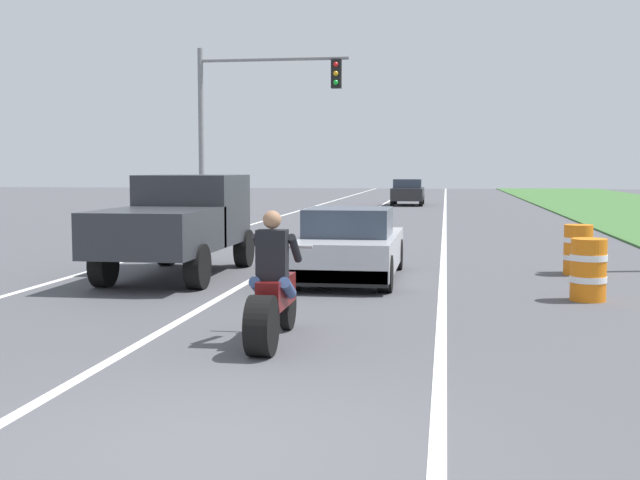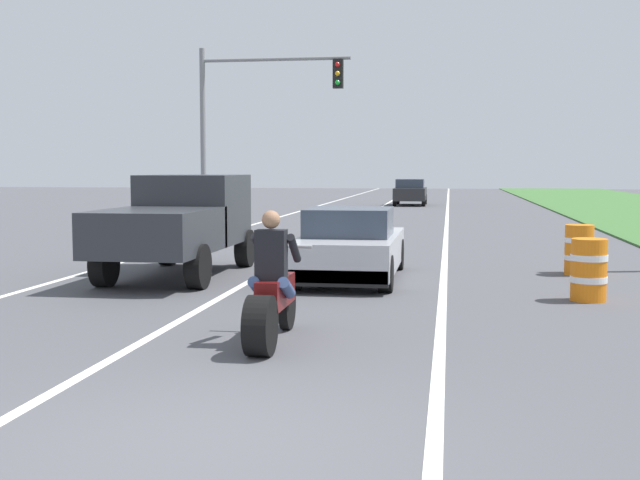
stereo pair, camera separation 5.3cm
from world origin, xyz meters
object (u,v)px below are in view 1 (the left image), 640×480
at_px(motorcycle_with_rider, 272,296).
at_px(traffic_light_mast_near, 247,109).
at_px(sports_car_silver, 349,247).
at_px(construction_barrel_nearest, 588,269).
at_px(pickup_truck_left_lane_dark_grey, 179,220).
at_px(construction_barrel_mid, 578,250).
at_px(distant_car_far_ahead, 408,192).

xyz_separation_m(motorcycle_with_rider, traffic_light_mast_near, (-4.38, 16.60, 3.43)).
bearing_deg(sports_car_silver, construction_barrel_nearest, -25.44).
bearing_deg(sports_car_silver, pickup_truck_left_lane_dark_grey, -178.95).
xyz_separation_m(sports_car_silver, construction_barrel_nearest, (4.08, -1.94, -0.13)).
bearing_deg(construction_barrel_mid, construction_barrel_nearest, -95.98).
xyz_separation_m(sports_car_silver, traffic_light_mast_near, (-4.61, 10.66, 3.39)).
distance_m(pickup_truck_left_lane_dark_grey, distant_car_far_ahead, 31.88).
height_order(pickup_truck_left_lane_dark_grey, construction_barrel_mid, pickup_truck_left_lane_dark_grey).
height_order(sports_car_silver, construction_barrel_mid, sports_car_silver).
distance_m(construction_barrel_nearest, distant_car_far_ahead, 33.90).
distance_m(motorcycle_with_rider, construction_barrel_mid, 8.66).
relative_size(sports_car_silver, traffic_light_mast_near, 0.72).
distance_m(motorcycle_with_rider, sports_car_silver, 5.94).
bearing_deg(traffic_light_mast_near, construction_barrel_nearest, -55.44).
height_order(sports_car_silver, traffic_light_mast_near, traffic_light_mast_near).
xyz_separation_m(sports_car_silver, construction_barrel_mid, (4.42, 1.37, -0.13)).
distance_m(sports_car_silver, construction_barrel_mid, 4.63).
relative_size(pickup_truck_left_lane_dark_grey, construction_barrel_mid, 4.80).
bearing_deg(motorcycle_with_rider, distant_car_far_ahead, 90.19).
height_order(sports_car_silver, construction_barrel_nearest, sports_car_silver).
xyz_separation_m(traffic_light_mast_near, construction_barrel_nearest, (8.68, -12.60, -3.52)).
bearing_deg(construction_barrel_mid, sports_car_silver, -162.79).
bearing_deg(motorcycle_with_rider, construction_barrel_mid, 57.50).
xyz_separation_m(motorcycle_with_rider, sports_car_silver, (0.23, 5.93, 0.04)).
bearing_deg(construction_barrel_nearest, construction_barrel_mid, 84.02).
bearing_deg(construction_barrel_nearest, traffic_light_mast_near, 124.56).
bearing_deg(sports_car_silver, distant_car_far_ahead, 90.64).
distance_m(motorcycle_with_rider, construction_barrel_nearest, 5.87).
height_order(pickup_truck_left_lane_dark_grey, distant_car_far_ahead, pickup_truck_left_lane_dark_grey).
xyz_separation_m(traffic_light_mast_near, construction_barrel_mid, (9.03, -9.29, -3.52)).
bearing_deg(pickup_truck_left_lane_dark_grey, construction_barrel_nearest, -14.18).
xyz_separation_m(construction_barrel_nearest, construction_barrel_mid, (0.35, 3.31, 0.00)).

